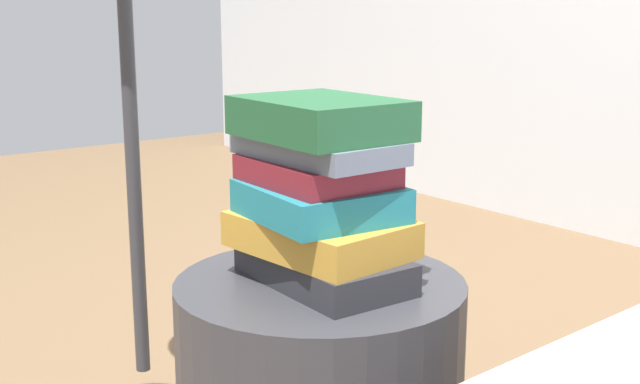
{
  "coord_description": "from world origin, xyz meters",
  "views": [
    {
      "loc": [
        1.0,
        -0.79,
        0.87
      ],
      "look_at": [
        0.0,
        0.0,
        0.59
      ],
      "focal_mm": 46.19,
      "sensor_mm": 36.0,
      "label": 1
    }
  ],
  "objects_px": {
    "book_slate": "(318,148)",
    "book_forest": "(321,118)",
    "book_charcoal": "(324,267)",
    "book_teal": "(321,200)",
    "book_maroon": "(316,171)",
    "book_ochre": "(318,234)"
  },
  "relations": [
    {
      "from": "book_forest",
      "to": "book_slate",
      "type": "bearing_deg",
      "value": -133.01
    },
    {
      "from": "book_slate",
      "to": "book_forest",
      "type": "distance_m",
      "value": 0.05
    },
    {
      "from": "book_ochre",
      "to": "book_maroon",
      "type": "xyz_separation_m",
      "value": [
        -0.01,
        0.0,
        0.1
      ]
    },
    {
      "from": "book_charcoal",
      "to": "book_slate",
      "type": "relative_size",
      "value": 1.04
    },
    {
      "from": "book_ochre",
      "to": "book_maroon",
      "type": "distance_m",
      "value": 0.1
    },
    {
      "from": "book_ochre",
      "to": "book_slate",
      "type": "distance_m",
      "value": 0.14
    },
    {
      "from": "book_charcoal",
      "to": "book_teal",
      "type": "distance_m",
      "value": 0.11
    },
    {
      "from": "book_charcoal",
      "to": "book_forest",
      "type": "xyz_separation_m",
      "value": [
        -0.01,
        0.0,
        0.24
      ]
    },
    {
      "from": "book_maroon",
      "to": "book_forest",
      "type": "bearing_deg",
      "value": 39.8
    },
    {
      "from": "book_slate",
      "to": "book_teal",
      "type": "bearing_deg",
      "value": 24.96
    },
    {
      "from": "book_teal",
      "to": "book_slate",
      "type": "xyz_separation_m",
      "value": [
        -0.0,
        -0.0,
        0.08
      ]
    },
    {
      "from": "book_maroon",
      "to": "book_charcoal",
      "type": "bearing_deg",
      "value": 5.59
    },
    {
      "from": "book_maroon",
      "to": "book_forest",
      "type": "relative_size",
      "value": 0.89
    },
    {
      "from": "book_maroon",
      "to": "book_slate",
      "type": "relative_size",
      "value": 0.81
    },
    {
      "from": "book_forest",
      "to": "book_teal",
      "type": "bearing_deg",
      "value": -71.03
    },
    {
      "from": "book_forest",
      "to": "book_charcoal",
      "type": "bearing_deg",
      "value": -17.55
    },
    {
      "from": "book_charcoal",
      "to": "book_forest",
      "type": "bearing_deg",
      "value": 163.37
    },
    {
      "from": "book_charcoal",
      "to": "book_forest",
      "type": "relative_size",
      "value": 1.14
    },
    {
      "from": "book_charcoal",
      "to": "book_maroon",
      "type": "relative_size",
      "value": 1.28
    },
    {
      "from": "book_charcoal",
      "to": "book_forest",
      "type": "distance_m",
      "value": 0.24
    },
    {
      "from": "book_ochre",
      "to": "book_teal",
      "type": "distance_m",
      "value": 0.06
    },
    {
      "from": "book_maroon",
      "to": "book_slate",
      "type": "bearing_deg",
      "value": 28.15
    }
  ]
}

